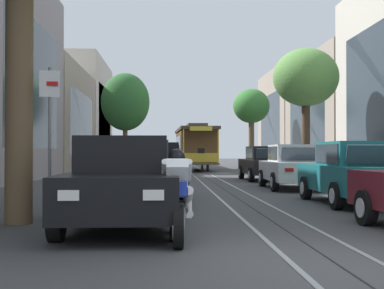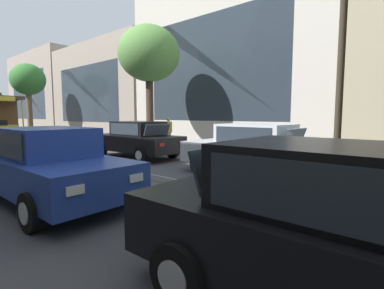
{
  "view_description": "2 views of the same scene",
  "coord_description": "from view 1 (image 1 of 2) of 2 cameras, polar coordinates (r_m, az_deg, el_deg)",
  "views": [
    {
      "loc": [
        -1.99,
        -6.2,
        1.32
      ],
      "look_at": [
        -0.7,
        22.25,
        1.72
      ],
      "focal_mm": 50.18,
      "sensor_mm": 36.0,
      "label": 1
    },
    {
      "loc": [
        -5.25,
        8.47,
        1.84
      ],
      "look_at": [
        2.25,
        15.03,
        0.82
      ],
      "focal_mm": 26.87,
      "sensor_mm": 36.0,
      "label": 2
    }
  ],
  "objects": [
    {
      "name": "street_tree_kerb_right_second",
      "position": [
        27.73,
        12.0,
        6.87
      ],
      "size": [
        3.29,
        3.2,
        6.54
      ],
      "color": "#4C3826",
      "rests_on": "ground"
    },
    {
      "name": "parked_car_black_second_left",
      "position": [
        15.22,
        -4.35,
        -2.76
      ],
      "size": [
        2.07,
        4.39,
        1.58
      ],
      "color": "black",
      "rests_on": "ground"
    },
    {
      "name": "parked_car_blue_mid_left",
      "position": [
        20.87,
        -4.69,
        -2.23
      ],
      "size": [
        2.03,
        4.37,
        1.58
      ],
      "color": "#233D93",
      "rests_on": "ground"
    },
    {
      "name": "street_tree_kerb_left_second",
      "position": [
        34.75,
        -7.1,
        4.47
      ],
      "size": [
        3.11,
        2.67,
        6.39
      ],
      "color": "brown",
      "rests_on": "ground"
    },
    {
      "name": "street_sign_post",
      "position": [
        10.05,
        -14.9,
        1.78
      ],
      "size": [
        0.36,
        0.09,
        2.86
      ],
      "color": "slate",
      "rests_on": "ground"
    },
    {
      "name": "pedestrian_crossing_far",
      "position": [
        27.35,
        14.23,
        -1.5
      ],
      "size": [
        0.55,
        0.29,
        1.72
      ],
      "color": "slate",
      "rests_on": "ground"
    },
    {
      "name": "cable_car_trolley",
      "position": [
        38.92,
        0.33,
        -0.3
      ],
      "size": [
        2.82,
        9.17,
        3.28
      ],
      "color": "brown",
      "rests_on": "ground"
    },
    {
      "name": "building_facade_left",
      "position": [
        31.71,
        -18.26,
        5.58
      ],
      "size": [
        5.79,
        55.14,
        10.51
      ],
      "color": "gray",
      "rests_on": "ground"
    },
    {
      "name": "ground_plane",
      "position": [
        28.47,
        1.41,
        -3.46
      ],
      "size": [
        160.0,
        160.0,
        0.0
      ],
      "primitive_type": "plane",
      "color": "#424244"
    },
    {
      "name": "pedestrian_on_right_pavement",
      "position": [
        35.06,
        -10.54,
        -1.46
      ],
      "size": [
        0.55,
        0.4,
        1.61
      ],
      "color": "#282D38",
      "rests_on": "ground"
    },
    {
      "name": "motorcycle_with_rider",
      "position": [
        8.04,
        -1.6,
        -5.6
      ],
      "size": [
        0.56,
        1.99,
        1.37
      ],
      "color": "black",
      "rests_on": "ground"
    },
    {
      "name": "street_tree_kerb_right_mid",
      "position": [
        43.63,
        6.33,
        3.96
      ],
      "size": [
        2.95,
        2.94,
        6.43
      ],
      "color": "brown",
      "rests_on": "ground"
    },
    {
      "name": "parked_car_black_near_left",
      "position": [
        9.37,
        -7.25,
        -3.98
      ],
      "size": [
        2.02,
        4.37,
        1.58
      ],
      "color": "black",
      "rests_on": "ground"
    },
    {
      "name": "parked_car_teal_second_right",
      "position": [
        14.18,
        16.86,
        -2.87
      ],
      "size": [
        2.02,
        4.37,
        1.58
      ],
      "color": "#196B70",
      "rests_on": "ground"
    },
    {
      "name": "parked_car_white_mid_right",
      "position": [
        19.52,
        10.66,
        -2.32
      ],
      "size": [
        2.07,
        4.39,
        1.58
      ],
      "color": "silver",
      "rests_on": "ground"
    },
    {
      "name": "building_facade_right",
      "position": [
        34.49,
        18.76,
        4.8
      ],
      "size": [
        5.37,
        55.14,
        10.12
      ],
      "color": "tan",
      "rests_on": "ground"
    },
    {
      "name": "trolley_track_rails",
      "position": [
        32.0,
        0.97,
        -3.16
      ],
      "size": [
        1.14,
        63.44,
        0.01
      ],
      "color": "gray",
      "rests_on": "ground"
    },
    {
      "name": "parked_car_black_fourth_right",
      "position": [
        25.05,
        7.75,
        -1.99
      ],
      "size": [
        2.07,
        4.39,
        1.58
      ],
      "color": "black",
      "rests_on": "ground"
    }
  ]
}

